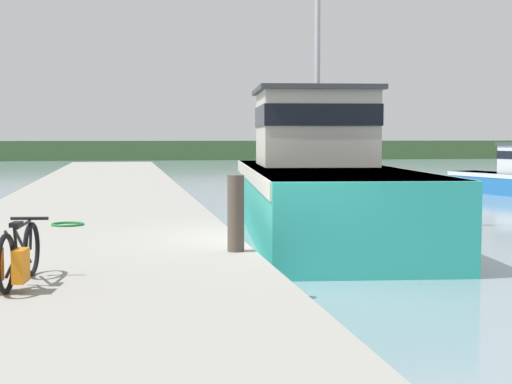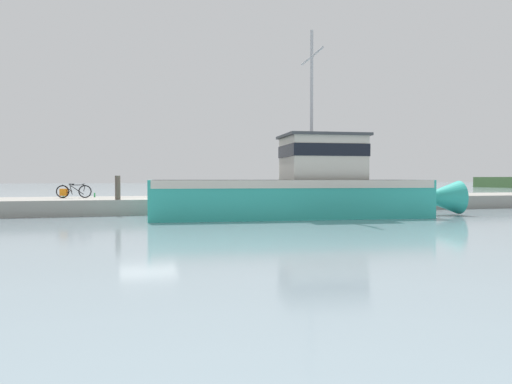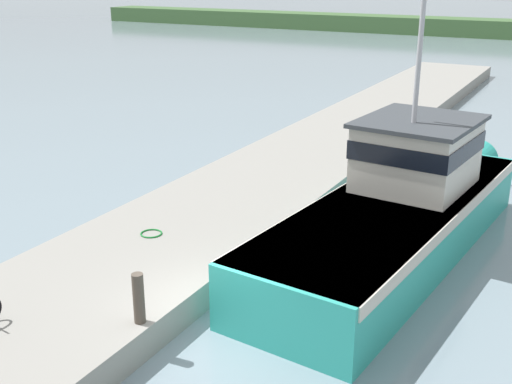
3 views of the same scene
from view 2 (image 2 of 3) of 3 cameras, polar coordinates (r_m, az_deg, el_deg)
ground_plane at (r=22.84m, az=-12.21°, el=-2.78°), size 320.00×320.00×0.00m
dock_pier at (r=26.16m, az=-12.71°, el=-1.43°), size 5.11×80.00×0.73m
fishing_boat_main at (r=22.12m, az=5.43°, el=0.50°), size 4.77×14.41×8.23m
bicycle_touring at (r=26.68m, az=-20.44°, el=0.06°), size 0.57×1.72×0.72m
mooring_post at (r=23.82m, az=-15.53°, el=0.48°), size 0.24×0.24×1.11m
hose_coil at (r=26.78m, az=-7.29°, el=-0.50°), size 0.61×0.61×0.04m
water_bottle_on_curb at (r=27.75m, az=-21.16°, el=-0.37°), size 0.07×0.07×0.19m
water_bottle_by_bike at (r=27.35m, az=-17.96°, el=-0.33°), size 0.07×0.07×0.23m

